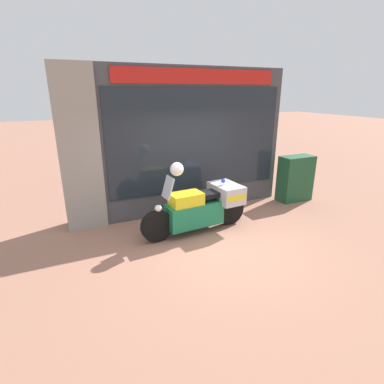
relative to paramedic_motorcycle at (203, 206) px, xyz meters
The scene contains 6 objects.
ground_plane 0.88m from the paramedic_motorcycle, 85.50° to the right, with size 60.00×60.00×0.00m, color #9E6B56.
shop_building 1.77m from the paramedic_motorcycle, 103.59° to the left, with size 5.37×0.55×3.38m.
window_display 1.40m from the paramedic_motorcycle, 73.82° to the left, with size 4.10×0.30×1.85m.
paramedic_motorcycle is the anchor object (origin of this frame).
utility_cabinet 3.18m from the paramedic_motorcycle, 11.94° to the left, with size 0.91×0.46×1.22m, color #1E4C2D.
white_helmet 1.05m from the paramedic_motorcycle, behind, with size 0.26×0.26×0.26m, color white.
Camera 1 is at (-2.70, -4.54, 2.85)m, focal length 28.00 mm.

